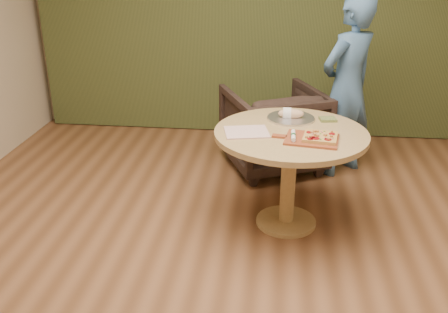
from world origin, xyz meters
The scene contains 12 objects.
room_shell centered at (0.00, 0.00, 1.40)m, with size 5.04×6.04×2.84m.
curtain centered at (0.00, 2.90, 1.40)m, with size 4.80×0.14×2.78m, color #323D1B.
pedestal_table centered at (0.30, 0.88, 0.61)m, with size 1.09×1.09×0.75m.
pizza_paddle centered at (0.43, 0.72, 0.76)m, with size 0.46×0.33×0.01m.
flatbread_pizza centered at (0.50, 0.71, 0.78)m, with size 0.25×0.25×0.04m.
cutlery_roll centered at (0.32, 0.71, 0.78)m, with size 0.03×0.20×0.03m.
newspaper centered at (-0.01, 0.81, 0.76)m, with size 0.30×0.25×0.01m, color white.
serving_tray centered at (0.31, 1.14, 0.76)m, with size 0.36×0.36×0.02m.
bread_roll centered at (0.30, 1.14, 0.79)m, with size 0.19×0.09×0.09m.
green_packet centered at (0.58, 1.14, 0.76)m, with size 0.12×0.10×0.02m, color #4B5C29.
armchair centered at (0.17, 1.92, 0.42)m, with size 0.82×0.77×0.84m, color black.
person_standing centered at (0.80, 1.89, 0.80)m, with size 0.59×0.39×1.60m, color #3F6891.
Camera 1 is at (0.21, -2.46, 1.98)m, focal length 40.00 mm.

